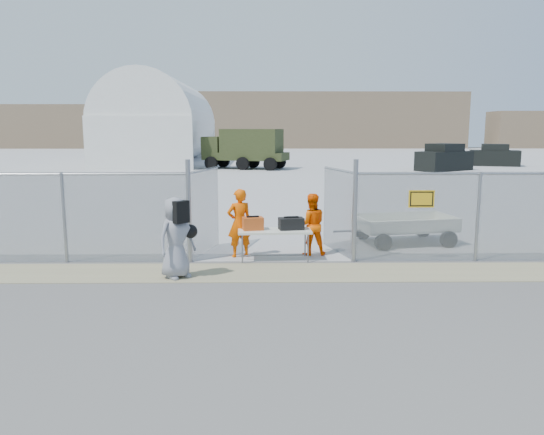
{
  "coord_description": "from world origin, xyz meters",
  "views": [
    {
      "loc": [
        -0.15,
        -10.61,
        3.23
      ],
      "look_at": [
        0.0,
        2.0,
        1.1
      ],
      "focal_mm": 35.0,
      "sensor_mm": 36.0,
      "label": 1
    }
  ],
  "objects_px": {
    "security_worker_right": "(311,224)",
    "security_worker_left": "(239,223)",
    "visitor": "(176,238)",
    "utility_trailer": "(404,229)",
    "folding_table": "(275,245)"
  },
  "relations": [
    {
      "from": "security_worker_left",
      "to": "security_worker_right",
      "type": "xyz_separation_m",
      "value": [
        1.83,
        0.21,
        -0.07
      ]
    },
    {
      "from": "folding_table",
      "to": "security_worker_right",
      "type": "distance_m",
      "value": 1.17
    },
    {
      "from": "security_worker_left",
      "to": "visitor",
      "type": "distance_m",
      "value": 2.27
    },
    {
      "from": "folding_table",
      "to": "utility_trailer",
      "type": "distance_m",
      "value": 4.16
    },
    {
      "from": "security_worker_right",
      "to": "visitor",
      "type": "distance_m",
      "value": 3.74
    },
    {
      "from": "folding_table",
      "to": "security_worker_left",
      "type": "height_order",
      "value": "security_worker_left"
    },
    {
      "from": "visitor",
      "to": "security_worker_left",
      "type": "bearing_deg",
      "value": 12.11
    },
    {
      "from": "security_worker_left",
      "to": "visitor",
      "type": "xyz_separation_m",
      "value": [
        -1.28,
        -1.87,
        0.02
      ]
    },
    {
      "from": "security_worker_left",
      "to": "utility_trailer",
      "type": "xyz_separation_m",
      "value": [
        4.59,
        1.54,
        -0.45
      ]
    },
    {
      "from": "security_worker_right",
      "to": "security_worker_left",
      "type": "bearing_deg",
      "value": 1.8
    },
    {
      "from": "folding_table",
      "to": "utility_trailer",
      "type": "height_order",
      "value": "utility_trailer"
    },
    {
      "from": "security_worker_right",
      "to": "utility_trailer",
      "type": "xyz_separation_m",
      "value": [
        2.76,
        1.34,
        -0.38
      ]
    },
    {
      "from": "security_worker_right",
      "to": "visitor",
      "type": "relative_size",
      "value": 0.9
    },
    {
      "from": "visitor",
      "to": "utility_trailer",
      "type": "relative_size",
      "value": 0.51
    },
    {
      "from": "folding_table",
      "to": "security_worker_right",
      "type": "height_order",
      "value": "security_worker_right"
    }
  ]
}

